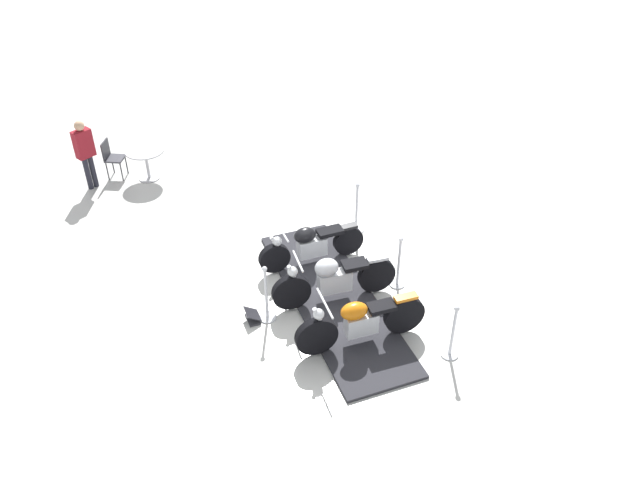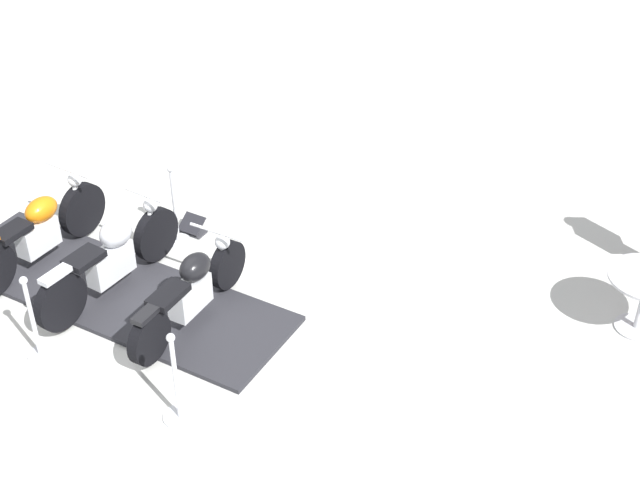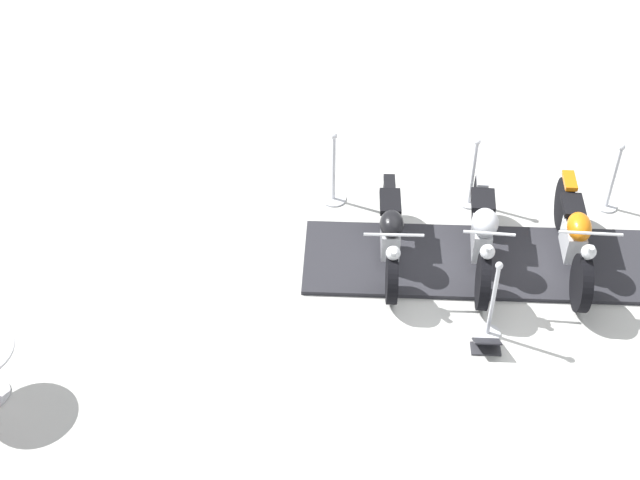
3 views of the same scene
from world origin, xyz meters
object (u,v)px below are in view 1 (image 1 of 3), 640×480
stanchion_left_front (356,216)px  motorcycle_chrome (333,278)px  cafe_chair_near_table (112,156)px  motorcycle_black (311,244)px  motorcycle_copper (360,321)px  stanchion_right_mid (267,301)px  info_placard (253,317)px  bystander_person (85,149)px  stanchion_left_rear (452,338)px  cafe_table (146,157)px  stanchion_left_mid (398,268)px

stanchion_left_front → motorcycle_chrome: bearing=-125.9°
motorcycle_chrome → cafe_chair_near_table: motorcycle_chrome is taller
motorcycle_black → cafe_chair_near_table: bearing=-57.7°
motorcycle_copper → stanchion_right_mid: (-1.20, 1.19, -0.13)m
info_placard → bystander_person: bystander_person is taller
bystander_person → stanchion_right_mid: bearing=-5.6°
stanchion_left_rear → stanchion_right_mid: bearing=141.0°
motorcycle_black → motorcycle_copper: 2.31m
motorcycle_black → stanchion_right_mid: size_ratio=1.86×
motorcycle_black → cafe_table: 5.09m
stanchion_left_front → cafe_table: (-3.59, 3.83, 0.23)m
stanchion_left_mid → cafe_table: 6.75m
info_placard → stanchion_left_front: bearing=-56.1°
stanchion_right_mid → stanchion_left_mid: 2.53m
motorcycle_chrome → cafe_table: size_ratio=2.55×
motorcycle_copper → info_placard: bearing=-36.6°
motorcycle_black → bystander_person: 5.86m
stanchion_right_mid → stanchion_left_front: (2.59, 1.83, -0.05)m
motorcycle_black → bystander_person: bearing=-51.5°
motorcycle_copper → info_placard: 1.96m
motorcycle_copper → stanchion_right_mid: stanchion_right_mid is taller
motorcycle_black → stanchion_left_rear: stanchion_left_rear is taller
stanchion_left_front → cafe_table: 5.26m
stanchion_left_front → bystander_person: 6.27m
motorcycle_chrome → stanchion_left_rear: bearing=127.7°
stanchion_right_mid → bystander_person: (-2.27, 5.75, 0.60)m
motorcycle_chrome → stanchion_left_front: stanchion_left_front is taller
cafe_table → cafe_chair_near_table: (-0.72, 0.39, -0.03)m
motorcycle_copper → cafe_chair_near_table: size_ratio=2.46×
motorcycle_copper → cafe_table: (-2.20, 6.86, 0.05)m
stanchion_right_mid → stanchion_left_mid: (2.52, -0.08, -0.00)m
stanchion_right_mid → bystander_person: bystander_person is taller
stanchion_right_mid → cafe_table: 5.76m
stanchion_left_mid → motorcycle_copper: bearing=-140.0°
info_placard → cafe_table: 5.69m
stanchion_left_front → info_placard: size_ratio=3.16×
info_placard → cafe_table: cafe_table is taller
stanchion_left_front → cafe_table: bearing=133.1°
stanchion_right_mid → stanchion_left_mid: stanchion_right_mid is taller
stanchion_left_front → motorcycle_black: bearing=-151.3°
stanchion_right_mid → stanchion_left_front: 3.17m
info_placard → bystander_person: (-2.02, 5.70, 0.92)m
stanchion_left_rear → stanchion_left_mid: bearing=88.2°
motorcycle_black → motorcycle_copper: motorcycle_copper is taller
cafe_chair_near_table → info_placard: bearing=-47.9°
stanchion_right_mid → info_placard: bearing=168.4°
motorcycle_chrome → cafe_chair_near_table: 6.77m
stanchion_left_rear → cafe_chair_near_table: 9.08m
stanchion_left_front → cafe_table: stanchion_left_front is taller
motorcycle_chrome → info_placard: bearing=2.1°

